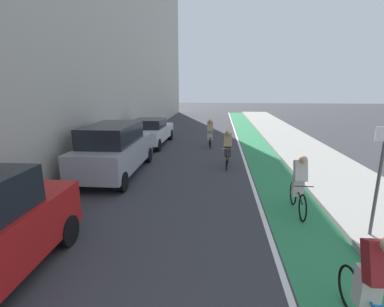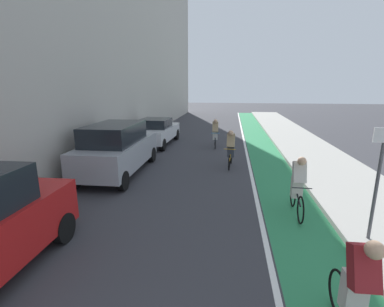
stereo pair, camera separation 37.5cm
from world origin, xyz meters
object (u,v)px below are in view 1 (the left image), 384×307
object	(u,v)px
street_sign_post	(380,170)
cyclist_mid	(299,182)
parked_suv_silver	(115,149)
cyclist_lead	(373,285)
parked_sedan_white	(151,131)
cyclist_far	(210,133)
cyclist_trailing	(228,148)

from	to	relation	value
street_sign_post	cyclist_mid	bearing A→B (deg)	132.36
parked_suv_silver	street_sign_post	xyz separation A→B (m)	(7.36, -4.09, 0.63)
cyclist_lead	street_sign_post	size ratio (longest dim) A/B	0.69
parked_sedan_white	cyclist_mid	world-z (taller)	cyclist_mid
cyclist_mid	cyclist_far	xyz separation A→B (m)	(-2.66, 8.20, -0.05)
cyclist_lead	cyclist_mid	distance (m)	3.96
parked_suv_silver	parked_sedan_white	size ratio (longest dim) A/B	1.07
cyclist_lead	cyclist_mid	size ratio (longest dim) A/B	0.99
street_sign_post	cyclist_lead	bearing A→B (deg)	-117.25
street_sign_post	parked_suv_silver	bearing A→B (deg)	150.92
cyclist_far	cyclist_lead	bearing A→B (deg)	-78.18
parked_suv_silver	cyclist_far	bearing A→B (deg)	57.62
cyclist_far	street_sign_post	xyz separation A→B (m)	(3.89, -9.55, 0.84)
cyclist_trailing	street_sign_post	size ratio (longest dim) A/B	0.67
cyclist_far	cyclist_mid	bearing A→B (deg)	-72.02
cyclist_lead	cyclist_far	size ratio (longest dim) A/B	1.03
cyclist_lead	street_sign_post	distance (m)	3.06
cyclist_far	parked_sedan_white	bearing A→B (deg)	175.64
cyclist_lead	cyclist_far	world-z (taller)	cyclist_lead
cyclist_far	street_sign_post	bearing A→B (deg)	-67.83
cyclist_lead	cyclist_trailing	xyz separation A→B (m)	(-1.66, 8.26, -0.00)
parked_suv_silver	street_sign_post	world-z (taller)	street_sign_post
parked_suv_silver	cyclist_mid	distance (m)	6.71
parked_suv_silver	cyclist_far	distance (m)	6.47
cyclist_trailing	parked_suv_silver	bearing A→B (deg)	-160.35
cyclist_trailing	cyclist_far	xyz separation A→B (m)	(-0.88, 3.91, -0.00)
cyclist_lead	cyclist_far	distance (m)	12.43
cyclist_lead	cyclist_mid	bearing A→B (deg)	88.33
parked_sedan_white	street_sign_post	size ratio (longest dim) A/B	1.78
parked_suv_silver	cyclist_lead	distance (m)	9.01
parked_suv_silver	cyclist_lead	size ratio (longest dim) A/B	2.75
cyclist_trailing	street_sign_post	world-z (taller)	street_sign_post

